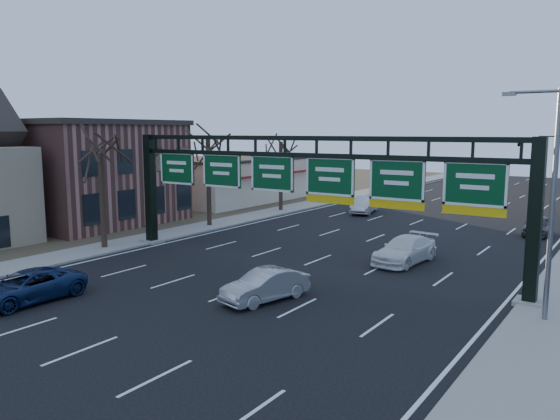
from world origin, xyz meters
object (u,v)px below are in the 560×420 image
Objects in this scene: car_blue_suv at (27,287)px; car_silver_sedan at (265,285)px; car_white_wagon at (405,250)px; sign_gantry at (303,184)px.

car_blue_suv is 10.41m from car_silver_sedan.
car_blue_suv is at bearing -118.51° from car_white_wagon.
car_blue_suv is (-6.73, -11.95, -3.94)m from sign_gantry.
sign_gantry reaches higher than car_silver_sedan.
car_white_wagon is (4.24, 4.21, -3.89)m from sign_gantry.
car_white_wagon reaches higher than car_blue_suv.
car_silver_sedan is at bearing -73.35° from sign_gantry.
car_silver_sedan is (8.52, 5.99, 0.00)m from car_blue_suv.
car_blue_suv is 1.18× the size of car_silver_sedan.
car_white_wagon is at bearing 44.81° from sign_gantry.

